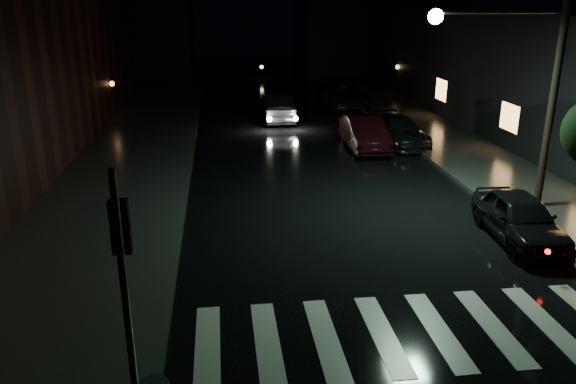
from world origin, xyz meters
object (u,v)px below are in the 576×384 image
object	(u,v)px
parked_car_d	(343,94)
parked_car_a	(520,218)
parked_car_c	(398,131)
oncoming_car	(277,108)
parked_car_b	(365,133)

from	to	relation	value
parked_car_d	parked_car_a	bearing A→B (deg)	-90.80
parked_car_c	oncoming_car	bearing A→B (deg)	123.99
parked_car_b	parked_car_d	bearing A→B (deg)	84.56
parked_car_c	parked_car_d	distance (m)	10.15
parked_car_a	parked_car_b	xyz separation A→B (m)	(-1.80, 10.64, 0.06)
parked_car_b	parked_car_c	bearing A→B (deg)	22.03
parked_car_b	parked_car_c	size ratio (longest dim) A/B	1.00
parked_car_d	parked_car_c	bearing A→B (deg)	-89.44
parked_car_c	parked_car_d	xyz separation A→B (m)	(-0.46, 10.13, 0.13)
parked_car_a	oncoming_car	bearing A→B (deg)	110.31
parked_car_c	parked_car_a	bearing A→B (deg)	-96.18
parked_car_c	oncoming_car	xyz separation A→B (m)	(-5.14, 6.09, 0.10)
parked_car_c	parked_car_d	size ratio (longest dim) A/B	0.80
parked_car_a	parked_car_d	bearing A→B (deg)	95.08
parked_car_a	parked_car_c	size ratio (longest dim) A/B	0.88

